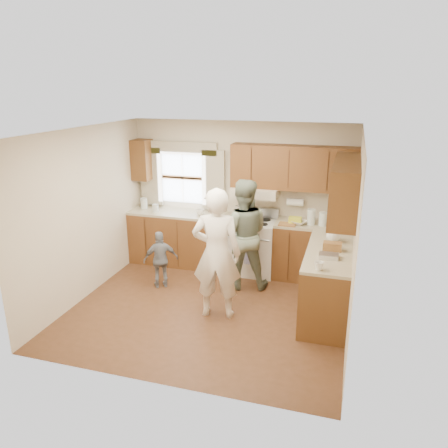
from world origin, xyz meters
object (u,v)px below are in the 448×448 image
(child, at_px, (161,260))
(woman_right, at_px, (243,234))
(stove, at_px, (253,246))
(woman_left, at_px, (217,254))

(child, bearing_deg, woman_right, 166.46)
(woman_right, bearing_deg, stove, -107.59)
(woman_left, height_order, woman_right, woman_left)
(stove, height_order, woman_left, woman_left)
(woman_left, relative_size, woman_right, 1.05)
(woman_left, distance_m, child, 1.33)
(woman_right, relative_size, child, 1.88)
(child, bearing_deg, woman_left, 120.13)
(woman_right, xyz_separation_m, child, (-1.21, -0.39, -0.40))
(stove, bearing_deg, woman_left, -95.11)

